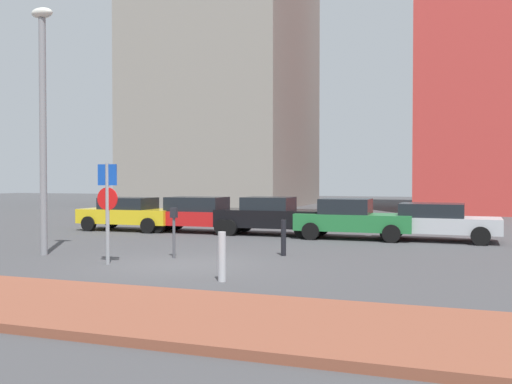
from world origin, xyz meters
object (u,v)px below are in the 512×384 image
at_px(parked_car_red, 198,214).
at_px(parking_meter, 174,226).
at_px(parked_car_silver, 434,221).
at_px(parking_sign_post, 107,201).
at_px(traffic_bollard_mid, 284,238).
at_px(parked_car_black, 271,216).
at_px(street_lamp, 43,111).
at_px(parked_car_green, 352,218).
at_px(parked_car_yellow, 129,213).
at_px(traffic_bollard_near, 222,257).

xyz_separation_m(parked_car_red, parking_meter, (2.60, -7.14, 0.14)).
bearing_deg(parked_car_silver, parking_sign_post, -132.85).
height_order(parked_car_silver, traffic_bollard_mid, parked_car_silver).
xyz_separation_m(parked_car_black, street_lamp, (-4.54, -7.82, 3.46)).
bearing_deg(parked_car_red, street_lamp, -99.52).
bearing_deg(parked_car_green, parking_sign_post, -121.05).
bearing_deg(parked_car_yellow, parking_sign_post, -61.10).
xyz_separation_m(parking_meter, traffic_bollard_mid, (2.79, 1.48, -0.40)).
bearing_deg(parked_car_black, street_lamp, -120.16).
bearing_deg(traffic_bollard_near, parking_meter, 132.76).
bearing_deg(parked_car_black, parked_car_silver, -1.40).
relative_size(parking_sign_post, street_lamp, 0.37).
distance_m(parking_sign_post, street_lamp, 3.92).
xyz_separation_m(parked_car_yellow, street_lamp, (1.90, -7.62, 3.48)).
bearing_deg(traffic_bollard_mid, parked_car_red, 133.63).
xyz_separation_m(parked_car_green, parking_meter, (-3.92, -6.75, 0.16)).
relative_size(street_lamp, traffic_bollard_near, 6.64).
bearing_deg(parked_car_yellow, street_lamp, -75.98).
bearing_deg(street_lamp, traffic_bollard_mid, 17.85).
bearing_deg(parked_car_black, parked_car_yellow, -178.19).
relative_size(parked_car_black, traffic_bollard_near, 4.04).
relative_size(parked_car_silver, traffic_bollard_near, 4.14).
xyz_separation_m(parking_sign_post, street_lamp, (-2.81, 0.92, 2.58)).
relative_size(parked_car_green, parked_car_silver, 0.95).
bearing_deg(parked_car_black, traffic_bollard_mid, -69.10).
height_order(parking_meter, street_lamp, street_lamp).
bearing_deg(parking_meter, traffic_bollard_near, -47.24).
bearing_deg(parking_meter, parked_car_silver, 45.52).
relative_size(parked_car_red, parked_car_black, 0.98).
xyz_separation_m(parked_car_green, street_lamp, (-7.83, -7.43, 3.48)).
height_order(parking_meter, traffic_bollard_mid, parking_meter).
xyz_separation_m(parked_car_red, traffic_bollard_mid, (5.39, -5.66, -0.26)).
xyz_separation_m(parked_car_red, parked_car_green, (6.52, -0.39, -0.02)).
xyz_separation_m(parked_car_black, traffic_bollard_mid, (2.16, -5.66, -0.25)).
bearing_deg(parked_car_green, parking_meter, -120.15).
bearing_deg(parking_meter, parked_car_red, 110.02).
bearing_deg(traffic_bollard_mid, parked_car_yellow, 147.62).
relative_size(parked_car_yellow, parking_meter, 3.02).
relative_size(parked_car_yellow, parked_car_silver, 0.96).
height_order(parked_car_black, parked_car_silver, parked_car_black).
distance_m(parked_car_yellow, traffic_bollard_mid, 10.19).
xyz_separation_m(parked_car_black, traffic_bollard_near, (2.04, -10.03, -0.23)).
height_order(parked_car_yellow, parked_car_black, parked_car_black).
relative_size(parked_car_green, traffic_bollard_near, 3.92).
bearing_deg(parked_car_black, parking_sign_post, -101.24).
height_order(parked_car_silver, traffic_bollard_near, parked_car_silver).
xyz_separation_m(parked_car_silver, traffic_bollard_near, (-4.19, -9.87, -0.18)).
bearing_deg(parked_car_yellow, parked_car_green, -1.10).
bearing_deg(parked_car_green, traffic_bollard_mid, -102.06).
distance_m(parked_car_green, street_lamp, 11.34).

